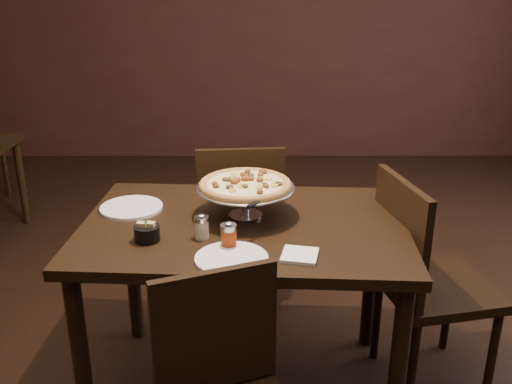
{
  "coord_description": "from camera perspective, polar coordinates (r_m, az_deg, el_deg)",
  "views": [
    {
      "loc": [
        0.06,
        -2.25,
        1.79
      ],
      "look_at": [
        0.06,
        -0.05,
        0.95
      ],
      "focal_mm": 40.0,
      "sensor_mm": 36.0,
      "label": 1
    }
  ],
  "objects": [
    {
      "name": "plate_near",
      "position": [
        2.06,
        -2.46,
        -6.67
      ],
      "size": [
        0.26,
        0.26,
        0.01
      ],
      "primitive_type": "cylinder",
      "color": "white",
      "rests_on": "dining_table"
    },
    {
      "name": "pizza_stand",
      "position": [
        2.37,
        -1.08,
        0.69
      ],
      "size": [
        0.42,
        0.42,
        0.17
      ],
      "color": "silver",
      "rests_on": "dining_table"
    },
    {
      "name": "parmesan_shaker",
      "position": [
        2.21,
        -5.46,
        -3.48
      ],
      "size": [
        0.06,
        0.06,
        0.1
      ],
      "color": "beige",
      "rests_on": "dining_table"
    },
    {
      "name": "plate_left",
      "position": [
        2.54,
        -12.35,
        -1.54
      ],
      "size": [
        0.27,
        0.27,
        0.01
      ],
      "primitive_type": "cylinder",
      "color": "white",
      "rests_on": "dining_table"
    },
    {
      "name": "chair_side",
      "position": [
        2.64,
        16.36,
        -8.1
      ],
      "size": [
        0.55,
        0.55,
        1.0
      ],
      "rotation": [
        0.0,
        0.0,
        1.78
      ],
      "color": "black",
      "rests_on": "ground"
    },
    {
      "name": "dining_table",
      "position": [
        2.4,
        -1.2,
        -5.5
      ],
      "size": [
        1.38,
        0.96,
        0.83
      ],
      "rotation": [
        0.0,
        0.0,
        -0.06
      ],
      "color": "black",
      "rests_on": "ground"
    },
    {
      "name": "serving_spatula",
      "position": [
        2.19,
        0.0,
        -1.15
      ],
      "size": [
        0.14,
        0.14,
        0.02
      ],
      "rotation": [
        0.0,
        0.0,
        -0.58
      ],
      "color": "silver",
      "rests_on": "pizza_stand"
    },
    {
      "name": "packet_caddy",
      "position": [
        2.23,
        -10.86,
        -4.02
      ],
      "size": [
        0.1,
        0.1,
        0.08
      ],
      "rotation": [
        0.0,
        0.0,
        -0.22
      ],
      "color": "black",
      "rests_on": "dining_table"
    },
    {
      "name": "pepper_flake_shaker",
      "position": [
        2.12,
        -2.74,
        -4.39
      ],
      "size": [
        0.06,
        0.06,
        0.11
      ],
      "color": "maroon",
      "rests_on": "dining_table"
    },
    {
      "name": "room",
      "position": [
        2.3,
        0.08,
        11.23
      ],
      "size": [
        6.04,
        7.04,
        2.84
      ],
      "color": "black",
      "rests_on": "ground"
    },
    {
      "name": "napkin_stack",
      "position": [
        2.08,
        4.4,
        -6.33
      ],
      "size": [
        0.15,
        0.15,
        0.01
      ],
      "primitive_type": "cube",
      "rotation": [
        0.0,
        0.0,
        -0.21
      ],
      "color": "white",
      "rests_on": "dining_table"
    },
    {
      "name": "chair_far",
      "position": [
        3.14,
        -1.63,
        -2.71
      ],
      "size": [
        0.49,
        0.49,
        0.97
      ],
      "rotation": [
        0.0,
        0.0,
        3.23
      ],
      "color": "black",
      "rests_on": "ground"
    }
  ]
}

